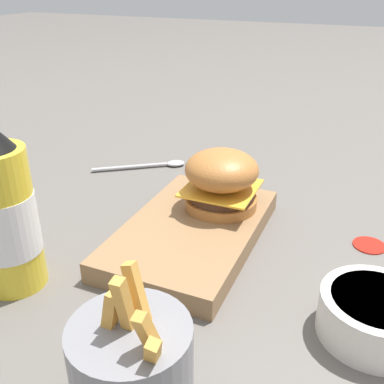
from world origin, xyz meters
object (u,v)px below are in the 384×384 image
object	(u,v)px
burger	(220,179)
side_bowl	(374,315)
spoon	(156,165)
fries_basket	(133,372)
serving_board	(192,232)
ketchup_bottle	(4,216)

from	to	relation	value
burger	side_bowl	world-z (taller)	burger
spoon	side_bowl	bearing A→B (deg)	-71.93
burger	fries_basket	size ratio (longest dim) A/B	0.73
burger	fries_basket	xyz separation A→B (m)	(-0.35, -0.05, -0.02)
side_bowl	spoon	world-z (taller)	side_bowl
serving_board	fries_basket	xyz separation A→B (m)	(-0.28, -0.07, 0.04)
ketchup_bottle	side_bowl	size ratio (longest dim) A/B	1.82
serving_board	burger	world-z (taller)	burger
ketchup_bottle	side_bowl	bearing A→B (deg)	-78.93
serving_board	spoon	size ratio (longest dim) A/B	1.84
fries_basket	side_bowl	size ratio (longest dim) A/B	1.28
ketchup_bottle	spoon	world-z (taller)	ketchup_bottle
ketchup_bottle	fries_basket	world-z (taller)	ketchup_bottle
burger	serving_board	bearing A→B (deg)	164.73
burger	spoon	world-z (taller)	burger
ketchup_bottle	spoon	bearing A→B (deg)	1.52
fries_basket	side_bowl	xyz separation A→B (m)	(0.19, -0.19, -0.02)
burger	spoon	bearing A→B (deg)	50.72
serving_board	burger	size ratio (longest dim) A/B	2.68
burger	ketchup_bottle	xyz separation A→B (m)	(-0.24, 0.18, 0.02)
serving_board	ketchup_bottle	size ratio (longest dim) A/B	1.37
serving_board	burger	bearing A→B (deg)	-15.27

